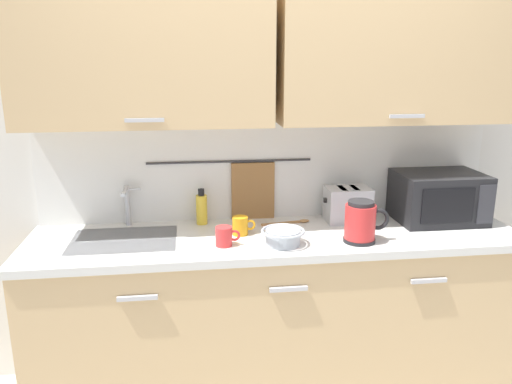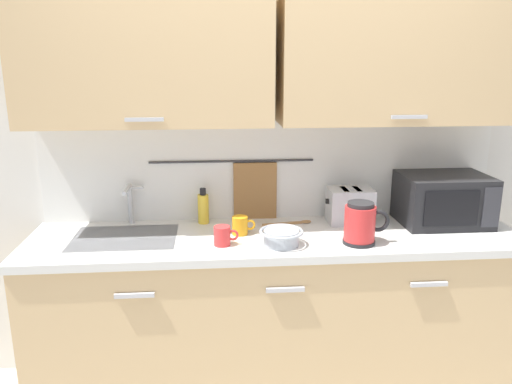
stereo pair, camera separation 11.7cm
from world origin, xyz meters
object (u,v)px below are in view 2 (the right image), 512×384
Objects in this scene: microwave at (443,199)px; electric_kettle at (361,224)px; mug_by_kettle at (223,236)px; dish_soap_bottle at (203,208)px; mug_near_sink at (241,225)px; toaster at (350,205)px; mixing_bowl at (282,236)px; wooden_spoon at (293,223)px.

microwave is 0.60m from electric_kettle.
dish_soap_bottle is at bearing 105.63° from mug_by_kettle.
toaster is at bearing 13.60° from mug_near_sink.
toaster is 0.76m from mug_by_kettle.
mixing_bowl is at bearing -164.11° from microwave.
wooden_spoon is at bearing 71.61° from mixing_bowl.
dish_soap_bottle is at bearing 176.08° from toaster.
mug_by_kettle is (-0.09, -0.15, 0.00)m from mug_near_sink.
mug_near_sink is 0.47× the size of toaster.
mixing_bowl is (-0.92, -0.26, -0.09)m from microwave.
mug_near_sink is 0.56× the size of mixing_bowl.
microwave is 2.03× the size of electric_kettle.
toaster is at bearing 173.36° from microwave.
electric_kettle is at bearing -96.27° from toaster.
mug_near_sink is 0.63m from toaster.
toaster is (0.04, 0.33, -0.01)m from electric_kettle.
toaster reaches higher than wooden_spoon.
electric_kettle is 0.89× the size of toaster.
wooden_spoon is (-0.28, 0.32, -0.10)m from electric_kettle.
dish_soap_bottle is 0.80m from toaster.
toaster reaches higher than mixing_bowl.
toaster is at bearing 37.31° from mixing_bowl.
microwave is at bearing -4.97° from dish_soap_bottle.
microwave reaches higher than mug_near_sink.
mug_near_sink is at bearing -46.48° from dish_soap_bottle.
mixing_bowl is (0.19, -0.17, -0.00)m from mug_near_sink.
mixing_bowl is 0.53m from toaster.
electric_kettle reaches higher than dish_soap_bottle.
mixing_bowl reaches higher than wooden_spoon.
mug_near_sink is at bearing -175.39° from microwave.
microwave reaches higher than dish_soap_bottle.
mug_near_sink is at bearing 137.94° from mixing_bowl.
electric_kettle is (-0.53, -0.27, -0.03)m from microwave.
electric_kettle reaches higher than mug_near_sink.
microwave reaches higher than toaster.
dish_soap_bottle reaches higher than wooden_spoon.
dish_soap_bottle is (-1.30, 0.11, -0.05)m from microwave.
mug_near_sink is 0.43× the size of wooden_spoon.
wooden_spoon is (-0.31, -0.00, -0.09)m from toaster.
electric_kettle is at bearing -17.41° from mug_near_sink.
mug_near_sink is at bearing 57.57° from mug_by_kettle.
microwave is 1.80× the size of toaster.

